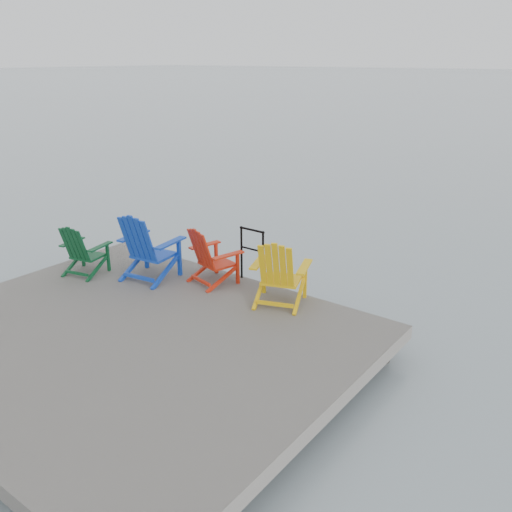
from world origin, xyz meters
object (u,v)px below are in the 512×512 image
Objects in this scene: handrail at (252,250)px; chair_blue at (147,246)px; chair_red at (211,255)px; chair_green at (82,249)px; chair_yellow at (279,272)px.

chair_blue is at bearing -146.06° from handrail.
chair_red is (0.95, 0.49, -0.10)m from chair_blue.
handrail is 0.79× the size of chair_blue.
chair_blue reaches higher than handrail.
chair_blue is 1.20× the size of chair_red.
chair_red is (1.98, 1.02, 0.03)m from chair_green.
chair_blue is 1.08m from chair_red.
handrail is 0.95× the size of chair_red.
chair_yellow is at bearing 13.35° from chair_red.
chair_blue is at bearing 171.40° from chair_yellow.
handrail is 0.67m from chair_red.
chair_blue is (-1.43, -0.96, 0.03)m from handrail.
chair_blue is 2.35m from chair_yellow.
handrail is 0.87× the size of chair_yellow.
chair_yellow is (1.35, -0.01, 0.04)m from chair_red.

